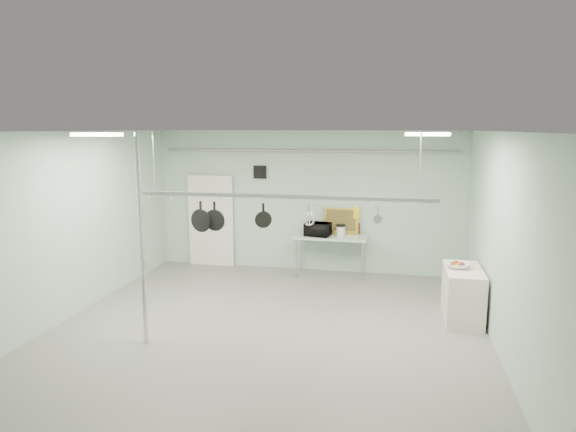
% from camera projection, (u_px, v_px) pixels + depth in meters
% --- Properties ---
extents(floor, '(8.00, 8.00, 0.00)m').
position_uv_depth(floor, '(264.00, 336.00, 8.11)').
color(floor, gray).
rests_on(floor, ground).
extents(ceiling, '(7.00, 8.00, 0.02)m').
position_uv_depth(ceiling, '(262.00, 132.00, 7.57)').
color(ceiling, silver).
rests_on(ceiling, back_wall).
extents(back_wall, '(7.00, 0.02, 3.20)m').
position_uv_depth(back_wall, '(307.00, 201.00, 11.69)').
color(back_wall, '#A6C8B6').
rests_on(back_wall, floor).
extents(right_wall, '(0.02, 8.00, 3.20)m').
position_uv_depth(right_wall, '(505.00, 248.00, 7.13)').
color(right_wall, '#A6C8B6').
rests_on(right_wall, floor).
extents(door, '(1.10, 0.10, 2.20)m').
position_uv_depth(door, '(211.00, 222.00, 12.20)').
color(door, silver).
rests_on(door, floor).
extents(wall_vent, '(0.30, 0.04, 0.30)m').
position_uv_depth(wall_vent, '(260.00, 172.00, 11.78)').
color(wall_vent, black).
rests_on(wall_vent, back_wall).
extents(conduit_pipe, '(6.60, 0.07, 0.07)m').
position_uv_depth(conduit_pipe, '(307.00, 151.00, 11.41)').
color(conduit_pipe, gray).
rests_on(conduit_pipe, back_wall).
extents(chrome_pole, '(0.08, 0.08, 3.20)m').
position_uv_depth(chrome_pole, '(142.00, 241.00, 7.61)').
color(chrome_pole, silver).
rests_on(chrome_pole, floor).
extents(prep_table, '(1.60, 0.70, 0.91)m').
position_uv_depth(prep_table, '(331.00, 239.00, 11.32)').
color(prep_table, '#A8C6B2').
rests_on(prep_table, floor).
extents(side_cabinet, '(0.60, 1.20, 0.90)m').
position_uv_depth(side_cabinet, '(463.00, 294.00, 8.75)').
color(side_cabinet, silver).
rests_on(side_cabinet, floor).
extents(pot_rack, '(4.80, 0.06, 1.00)m').
position_uv_depth(pot_rack, '(280.00, 194.00, 7.98)').
color(pot_rack, '#B7B7BC').
rests_on(pot_rack, ceiling).
extents(light_panel_left, '(0.65, 0.30, 0.05)m').
position_uv_depth(light_panel_left, '(97.00, 135.00, 7.25)').
color(light_panel_left, white).
rests_on(light_panel_left, ceiling).
extents(light_panel_right, '(0.65, 0.30, 0.05)m').
position_uv_depth(light_panel_right, '(427.00, 134.00, 7.67)').
color(light_panel_right, white).
rests_on(light_panel_right, ceiling).
extents(microwave, '(0.60, 0.47, 0.30)m').
position_uv_depth(microwave, '(318.00, 229.00, 11.27)').
color(microwave, black).
rests_on(microwave, prep_table).
extents(coffee_canister, '(0.25, 0.25, 0.23)m').
position_uv_depth(coffee_canister, '(341.00, 231.00, 11.22)').
color(coffee_canister, silver).
rests_on(coffee_canister, prep_table).
extents(painting_large, '(0.78, 0.15, 0.58)m').
position_uv_depth(painting_large, '(341.00, 221.00, 11.51)').
color(painting_large, gold).
rests_on(painting_large, prep_table).
extents(painting_small, '(0.30, 0.09, 0.25)m').
position_uv_depth(painting_small, '(353.00, 228.00, 11.48)').
color(painting_small, '#382013').
rests_on(painting_small, prep_table).
extents(fruit_bowl, '(0.42, 0.42, 0.10)m').
position_uv_depth(fruit_bowl, '(458.00, 265.00, 8.71)').
color(fruit_bowl, white).
rests_on(fruit_bowl, side_cabinet).
extents(skillet_left, '(0.38, 0.15, 0.50)m').
position_uv_depth(skillet_left, '(201.00, 217.00, 8.32)').
color(skillet_left, black).
rests_on(skillet_left, pot_rack).
extents(skillet_mid, '(0.35, 0.09, 0.47)m').
position_uv_depth(skillet_mid, '(215.00, 216.00, 8.27)').
color(skillet_mid, black).
rests_on(skillet_mid, pot_rack).
extents(skillet_right, '(0.27, 0.16, 0.37)m').
position_uv_depth(skillet_right, '(263.00, 215.00, 8.09)').
color(skillet_right, black).
rests_on(skillet_right, pot_rack).
extents(whisk, '(0.26, 0.26, 0.37)m').
position_uv_depth(whisk, '(309.00, 216.00, 7.95)').
color(whisk, '#ACABB0').
rests_on(whisk, pot_rack).
extents(grater, '(0.08, 0.02, 0.21)m').
position_uv_depth(grater, '(356.00, 213.00, 7.78)').
color(grater, gold).
rests_on(grater, pot_rack).
extents(saucepan, '(0.15, 0.11, 0.25)m').
position_uv_depth(saucepan, '(378.00, 215.00, 7.72)').
color(saucepan, '#A9A9AD').
rests_on(saucepan, pot_rack).
extents(fruit_cluster, '(0.24, 0.24, 0.09)m').
position_uv_depth(fruit_cluster, '(458.00, 263.00, 8.71)').
color(fruit_cluster, '#A5220F').
rests_on(fruit_cluster, fruit_bowl).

